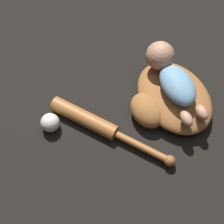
% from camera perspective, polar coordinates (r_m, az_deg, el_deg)
% --- Properties ---
extents(ground_plane, '(6.00, 6.00, 0.00)m').
position_cam_1_polar(ground_plane, '(1.49, 8.75, 0.90)').
color(ground_plane, black).
extents(baseball_glove, '(0.39, 0.35, 0.09)m').
position_cam_1_polar(baseball_glove, '(1.45, 8.79, 1.97)').
color(baseball_glove, '#935B2D').
rests_on(baseball_glove, ground).
extents(baby_figure, '(0.35, 0.14, 0.11)m').
position_cam_1_polar(baby_figure, '(1.41, 9.04, 5.74)').
color(baby_figure, '#6693B2').
rests_on(baby_figure, baseball_glove).
extents(baseball_bat, '(0.40, 0.38, 0.06)m').
position_cam_1_polar(baseball_bat, '(1.40, -2.33, -1.91)').
color(baseball_bat, '#9E602D').
rests_on(baseball_bat, ground).
extents(baseball, '(0.07, 0.07, 0.07)m').
position_cam_1_polar(baseball, '(1.41, -9.40, -1.61)').
color(baseball, silver).
rests_on(baseball, ground).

